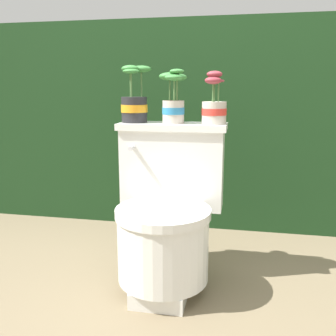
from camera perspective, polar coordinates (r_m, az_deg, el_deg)
ground_plane at (r=1.75m, az=2.65°, el=-18.19°), size 12.00×12.00×0.00m
hedge_backdrop at (r=2.63m, az=6.38°, el=6.81°), size 4.14×0.65×1.29m
toilet at (r=1.68m, az=-0.20°, el=-7.26°), size 0.50×0.52×0.73m
potted_plant_left at (r=1.78m, az=-5.13°, el=9.92°), size 0.14×0.12×0.26m
potted_plant_midleft at (r=1.72m, az=0.84°, el=10.27°), size 0.12×0.12×0.24m
potted_plant_middle at (r=1.70m, az=7.03°, el=9.13°), size 0.11×0.11×0.23m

